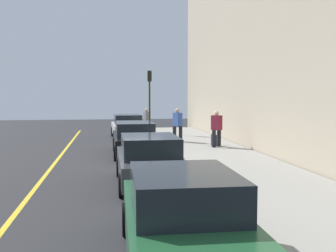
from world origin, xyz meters
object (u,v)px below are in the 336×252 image
pedestrian_grey_coat (146,119)px  pedestrian_blue_coat (178,124)px  parked_car_black (134,138)px  pedestrian_burgundy_coat (217,128)px  traffic_light_pole (150,91)px  rolling_suitcase (214,140)px  parked_car_white (127,126)px  parked_car_green (182,216)px  parked_car_charcoal (149,160)px

pedestrian_grey_coat → pedestrian_blue_coat: 5.94m
parked_car_black → pedestrian_blue_coat: pedestrian_blue_coat is taller
pedestrian_burgundy_coat → traffic_light_pole: bearing=19.4°
pedestrian_blue_coat → rolling_suitcase: 2.63m
parked_car_white → pedestrian_blue_coat: (-3.46, -2.59, 0.37)m
parked_car_green → parked_car_white: 18.56m
traffic_light_pole → rolling_suitcase: traffic_light_pole is taller
pedestrian_grey_coat → traffic_light_pole: bearing=-173.9°
traffic_light_pole → rolling_suitcase: bearing=-159.4°
parked_car_charcoal → parked_car_white: same height
pedestrian_blue_coat → pedestrian_burgundy_coat: (-2.50, -1.51, -0.02)m
pedestrian_grey_coat → pedestrian_burgundy_coat: size_ratio=0.92×
parked_car_white → pedestrian_blue_coat: bearing=-143.1°
parked_car_green → traffic_light_pole: 20.04m
parked_car_green → rolling_suitcase: parked_car_green is taller
pedestrian_grey_coat → parked_car_white: bearing=148.7°
parked_car_charcoal → pedestrian_grey_coat: pedestrian_grey_coat is taller
rolling_suitcase → pedestrian_grey_coat: bearing=18.7°
parked_car_white → traffic_light_pole: traffic_light_pole is taller
parked_car_white → pedestrian_grey_coat: pedestrian_grey_coat is taller
pedestrian_blue_coat → pedestrian_burgundy_coat: bearing=-148.8°
pedestrian_grey_coat → pedestrian_burgundy_coat: (-8.33, -2.67, 0.08)m
parked_car_charcoal → parked_car_green: bearing=179.5°
parked_car_black → rolling_suitcase: parked_car_black is taller
parked_car_black → pedestrian_grey_coat: bearing=-8.9°
parked_car_green → pedestrian_blue_coat: (15.10, -2.63, 0.38)m
parked_car_black → parked_car_green: bearing=180.0°
parked_car_white → pedestrian_burgundy_coat: bearing=-145.4°
parked_car_charcoal → rolling_suitcase: size_ratio=4.66×
parked_car_charcoal → traffic_light_pole: traffic_light_pole is taller
pedestrian_grey_coat → pedestrian_blue_coat: (-5.83, -1.15, 0.10)m
parked_car_black → pedestrian_burgundy_coat: 4.29m
traffic_light_pole → pedestrian_blue_coat: bearing=-167.7°
traffic_light_pole → rolling_suitcase: 7.69m
parked_car_green → pedestrian_grey_coat: pedestrian_grey_coat is taller
pedestrian_blue_coat → rolling_suitcase: pedestrian_blue_coat is taller
pedestrian_burgundy_coat → pedestrian_grey_coat: bearing=17.7°
pedestrian_burgundy_coat → rolling_suitcase: (0.47, 0.00, -0.68)m
pedestrian_blue_coat → pedestrian_burgundy_coat: size_ratio=1.02×
pedestrian_blue_coat → traffic_light_pole: (4.76, 1.04, 1.85)m
pedestrian_grey_coat → traffic_light_pole: traffic_light_pole is taller
pedestrian_blue_coat → parked_car_black: bearing=143.7°
pedestrian_burgundy_coat → rolling_suitcase: size_ratio=1.95×
parked_car_green → parked_car_charcoal: (5.48, -0.04, 0.00)m
parked_car_black → parked_car_white: same height
parked_car_black → pedestrian_grey_coat: 9.53m
pedestrian_burgundy_coat → parked_car_white: bearing=34.6°
parked_car_green → parked_car_charcoal: bearing=-0.5°
parked_car_white → pedestrian_grey_coat: 2.79m
traffic_light_pole → pedestrian_burgundy_coat: bearing=-160.6°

